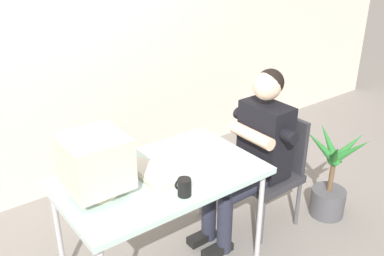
{
  "coord_description": "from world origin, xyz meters",
  "views": [
    {
      "loc": [
        -1.26,
        -2.0,
        2.16
      ],
      "look_at": [
        0.25,
        0.0,
        1.0
      ],
      "focal_mm": 40.32,
      "sensor_mm": 36.0,
      "label": 1
    }
  ],
  "objects_px": {
    "keyboard": "(150,174)",
    "desk_mug": "(184,187)",
    "potted_plant": "(331,182)",
    "desk": "(160,181)",
    "person_seated": "(254,150)",
    "office_chair": "(271,166)",
    "crt_monitor": "(96,162)"
  },
  "relations": [
    {
      "from": "potted_plant",
      "to": "desk_mug",
      "type": "bearing_deg",
      "value": 179.08
    },
    {
      "from": "keyboard",
      "to": "person_seated",
      "type": "height_order",
      "value": "person_seated"
    },
    {
      "from": "crt_monitor",
      "to": "potted_plant",
      "type": "height_order",
      "value": "crt_monitor"
    },
    {
      "from": "crt_monitor",
      "to": "desk",
      "type": "bearing_deg",
      "value": -5.02
    },
    {
      "from": "keyboard",
      "to": "potted_plant",
      "type": "relative_size",
      "value": 0.53
    },
    {
      "from": "office_chair",
      "to": "keyboard",
      "type": "bearing_deg",
      "value": 176.39
    },
    {
      "from": "potted_plant",
      "to": "office_chair",
      "type": "bearing_deg",
      "value": 149.22
    },
    {
      "from": "crt_monitor",
      "to": "person_seated",
      "type": "bearing_deg",
      "value": -3.88
    },
    {
      "from": "crt_monitor",
      "to": "person_seated",
      "type": "distance_m",
      "value": 1.22
    },
    {
      "from": "desk",
      "to": "person_seated",
      "type": "height_order",
      "value": "person_seated"
    },
    {
      "from": "office_chair",
      "to": "person_seated",
      "type": "relative_size",
      "value": 0.69
    },
    {
      "from": "person_seated",
      "to": "potted_plant",
      "type": "distance_m",
      "value": 0.79
    },
    {
      "from": "desk",
      "to": "office_chair",
      "type": "height_order",
      "value": "office_chair"
    },
    {
      "from": "keyboard",
      "to": "person_seated",
      "type": "distance_m",
      "value": 0.85
    },
    {
      "from": "keyboard",
      "to": "potted_plant",
      "type": "bearing_deg",
      "value": -12.42
    },
    {
      "from": "crt_monitor",
      "to": "person_seated",
      "type": "xyz_separation_m",
      "value": [
        1.19,
        -0.08,
        -0.26
      ]
    },
    {
      "from": "desk",
      "to": "person_seated",
      "type": "distance_m",
      "value": 0.79
    },
    {
      "from": "potted_plant",
      "to": "desk_mug",
      "type": "height_order",
      "value": "desk_mug"
    },
    {
      "from": "desk",
      "to": "keyboard",
      "type": "bearing_deg",
      "value": 161.6
    },
    {
      "from": "desk",
      "to": "person_seated",
      "type": "xyz_separation_m",
      "value": [
        0.78,
        -0.05,
        -0.01
      ]
    },
    {
      "from": "desk",
      "to": "office_chair",
      "type": "relative_size",
      "value": 1.47
    },
    {
      "from": "keyboard",
      "to": "desk_mug",
      "type": "bearing_deg",
      "value": -81.57
    },
    {
      "from": "keyboard",
      "to": "person_seated",
      "type": "xyz_separation_m",
      "value": [
        0.85,
        -0.07,
        -0.07
      ]
    },
    {
      "from": "desk_mug",
      "to": "person_seated",
      "type": "bearing_deg",
      "value": 16.55
    },
    {
      "from": "crt_monitor",
      "to": "keyboard",
      "type": "height_order",
      "value": "crt_monitor"
    },
    {
      "from": "person_seated",
      "to": "potted_plant",
      "type": "xyz_separation_m",
      "value": [
        0.64,
        -0.26,
        -0.38
      ]
    },
    {
      "from": "office_chair",
      "to": "desk_mug",
      "type": "height_order",
      "value": "office_chair"
    },
    {
      "from": "crt_monitor",
      "to": "desk_mug",
      "type": "relative_size",
      "value": 3.38
    },
    {
      "from": "office_chair",
      "to": "potted_plant",
      "type": "relative_size",
      "value": 1.13
    },
    {
      "from": "desk",
      "to": "person_seated",
      "type": "relative_size",
      "value": 1.01
    },
    {
      "from": "crt_monitor",
      "to": "office_chair",
      "type": "distance_m",
      "value": 1.47
    },
    {
      "from": "office_chair",
      "to": "desk_mug",
      "type": "bearing_deg",
      "value": -166.64
    }
  ]
}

